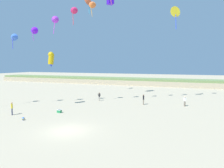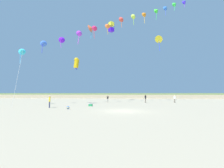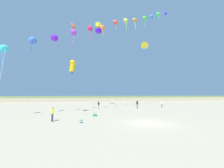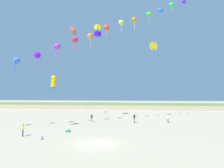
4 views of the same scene
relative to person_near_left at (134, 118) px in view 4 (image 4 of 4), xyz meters
name	(u,v)px [view 4 (image 4 of 4)]	position (x,y,z in m)	size (l,w,h in m)	color
ground_plane	(97,144)	(-4.16, -15.42, -0.99)	(240.00, 240.00, 0.00)	tan
dune_ridge	(122,106)	(-4.16, 31.52, 0.07)	(120.00, 8.06, 2.13)	tan
person_near_left	(134,118)	(0.00, 0.00, 0.00)	(0.40, 0.54, 1.71)	#726656
person_near_right	(23,129)	(-14.43, -12.85, 0.00)	(0.46, 0.50, 1.71)	#282D4C
person_mid_center	(168,118)	(6.31, 1.21, -0.06)	(0.55, 0.24, 1.59)	#726656
person_far_left	(92,118)	(-8.18, 0.47, -0.10)	(0.52, 0.30, 1.53)	gray
kite_banner_string	(107,28)	(-4.93, -1.61, 16.54)	(33.56, 18.87, 26.40)	#33C6E0
large_kite_low_lead	(98,31)	(-7.94, 5.20, 18.35)	(1.56, 1.56, 2.45)	#3B10D9
large_kite_mid_trail	(154,46)	(4.25, 5.79, 14.83)	(2.39, 2.26, 4.11)	yellow
large_kite_high_solo	(75,30)	(-13.99, 7.91, 19.50)	(1.94, 2.60, 4.16)	#DC5D35
large_kite_outer_drift	(54,82)	(-12.92, -6.62, 6.45)	(1.24, 1.17, 2.31)	gold
beach_cooler	(68,131)	(-9.48, -9.53, -0.77)	(0.58, 0.41, 0.46)	#23844C
beach_ball	(42,138)	(-11.19, -14.18, -0.81)	(0.36, 0.36, 0.36)	blue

